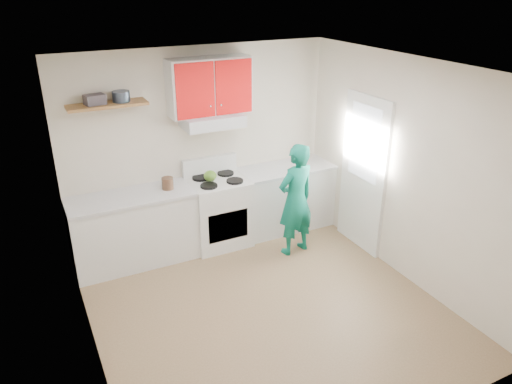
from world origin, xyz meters
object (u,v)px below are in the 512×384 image
kettle (210,176)px  crock (168,184)px  stove (219,212)px  person (296,200)px  tin (121,96)px

kettle → crock: crock is taller
stove → person: 1.08m
stove → kettle: kettle is taller
kettle → tin: bearing=-171.7°
kettle → crock: 0.57m
person → tin: bearing=-34.4°
crock → person: size_ratio=0.12×
stove → tin: (-1.08, 0.18, 1.64)m
stove → crock: bearing=178.6°
stove → person: size_ratio=0.61×
stove → kettle: (-0.09, 0.03, 0.53)m
stove → kettle: 0.54m
tin → crock: tin is taller
tin → person: bearing=-24.1°
stove → kettle: bearing=163.2°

